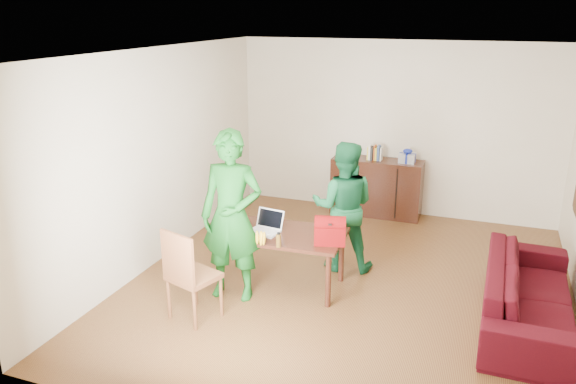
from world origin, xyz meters
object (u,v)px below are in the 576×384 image
at_px(chair, 194,292).
at_px(sofa, 529,294).
at_px(person_far, 343,206).
at_px(red_bag, 330,233).
at_px(person_near, 232,216).
at_px(bottle, 279,240).
at_px(laptop, 264,229).
at_px(table, 282,239).

distance_m(chair, sofa, 3.49).
relative_size(person_far, red_bag, 4.82).
relative_size(chair, person_near, 0.53).
height_order(person_near, person_far, person_near).
relative_size(bottle, red_bag, 0.49).
height_order(chair, sofa, chair).
bearing_deg(person_near, sofa, 3.47).
height_order(laptop, red_bag, red_bag).
bearing_deg(person_near, person_far, 43.77).
relative_size(person_far, laptop, 4.40).
xyz_separation_m(bottle, red_bag, (0.50, 0.28, 0.04)).
bearing_deg(person_far, person_near, 39.68).
height_order(table, laptop, laptop).
distance_m(laptop, bottle, 0.44).
relative_size(bottle, sofa, 0.08).
distance_m(chair, person_far, 2.14).
bearing_deg(bottle, person_far, 69.41).
distance_m(red_bag, sofa, 2.15).
bearing_deg(laptop, table, 30.29).
xyz_separation_m(person_far, bottle, (-0.42, -1.12, -0.06)).
relative_size(chair, red_bag, 3.00).
xyz_separation_m(laptop, red_bag, (0.80, -0.04, 0.08)).
xyz_separation_m(person_far, laptop, (-0.73, -0.81, -0.10)).
distance_m(table, red_bag, 0.65).
bearing_deg(person_far, red_bag, 84.89).
distance_m(person_near, laptop, 0.48).
bearing_deg(sofa, red_bag, 97.08).
height_order(chair, red_bag, chair).
xyz_separation_m(table, bottle, (0.11, -0.40, 0.16)).
height_order(person_far, laptop, person_far).
bearing_deg(table, laptop, -160.30).
relative_size(table, chair, 1.44).
xyz_separation_m(red_bag, sofa, (2.08, 0.22, -0.47)).
relative_size(chair, sofa, 0.46).
xyz_separation_m(table, person_near, (-0.43, -0.41, 0.37)).
bearing_deg(person_near, laptop, 48.75).
distance_m(bottle, red_bag, 0.57).
height_order(table, chair, chair).
xyz_separation_m(person_far, sofa, (2.16, -0.62, -0.49)).
height_order(laptop, bottle, laptop).
bearing_deg(person_near, table, 37.74).
relative_size(laptop, red_bag, 1.10).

